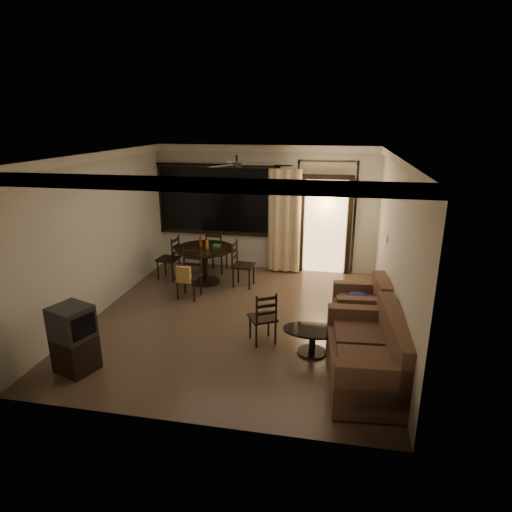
% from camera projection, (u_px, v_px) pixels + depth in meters
% --- Properties ---
extents(ground, '(5.50, 5.50, 0.00)m').
position_uv_depth(ground, '(239.00, 318.00, 7.48)').
color(ground, '#7F6651').
rests_on(ground, ground).
extents(room_shell, '(5.50, 6.70, 5.50)m').
position_uv_depth(room_shell, '(287.00, 198.00, 8.47)').
color(room_shell, beige).
rests_on(room_shell, ground).
extents(dining_table, '(1.23, 1.23, 0.99)m').
position_uv_depth(dining_table, '(205.00, 255.00, 8.97)').
color(dining_table, black).
rests_on(dining_table, ground).
extents(dining_chair_west, '(0.45, 0.45, 0.95)m').
position_uv_depth(dining_chair_west, '(169.00, 266.00, 9.27)').
color(dining_chair_west, black).
rests_on(dining_chair_west, ground).
extents(dining_chair_east, '(0.45, 0.45, 0.95)m').
position_uv_depth(dining_chair_east, '(243.00, 273.00, 8.86)').
color(dining_chair_east, black).
rests_on(dining_chair_east, ground).
extents(dining_chair_south, '(0.45, 0.50, 0.95)m').
position_uv_depth(dining_chair_south, '(189.00, 283.00, 8.27)').
color(dining_chair_south, black).
rests_on(dining_chair_south, ground).
extents(dining_chair_north, '(0.45, 0.45, 0.95)m').
position_uv_depth(dining_chair_north, '(217.00, 260.00, 9.72)').
color(dining_chair_north, black).
rests_on(dining_chair_north, ground).
extents(tv_cabinet, '(0.62, 0.59, 0.95)m').
position_uv_depth(tv_cabinet, '(74.00, 339.00, 5.81)').
color(tv_cabinet, black).
rests_on(tv_cabinet, ground).
extents(sofa, '(1.04, 1.79, 0.93)m').
position_uv_depth(sofa, '(371.00, 357.00, 5.57)').
color(sofa, '#452C20').
rests_on(sofa, ground).
extents(armchair, '(0.92, 0.92, 0.85)m').
position_uv_depth(armchair, '(363.00, 308.00, 7.06)').
color(armchair, '#452C20').
rests_on(armchair, ground).
extents(coffee_table, '(0.88, 0.53, 0.39)m').
position_uv_depth(coffee_table, '(312.00, 337.00, 6.31)').
color(coffee_table, black).
rests_on(coffee_table, ground).
extents(side_chair, '(0.52, 0.52, 0.86)m').
position_uv_depth(side_chair, '(263.00, 327.00, 6.62)').
color(side_chair, black).
rests_on(side_chair, ground).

